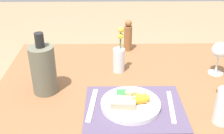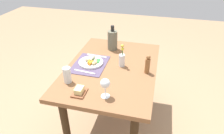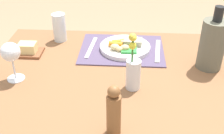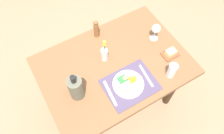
% 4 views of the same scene
% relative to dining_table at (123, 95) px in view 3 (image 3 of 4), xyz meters
% --- Properties ---
extents(dining_table, '(1.18, 0.84, 0.73)m').
position_rel_dining_table_xyz_m(dining_table, '(0.00, 0.00, 0.00)').
color(dining_table, brown).
rests_on(dining_table, ground_plane).
extents(placemat, '(0.39, 0.31, 0.01)m').
position_rel_dining_table_xyz_m(placemat, '(0.01, -0.22, 0.11)').
color(placemat, '#52435F').
rests_on(placemat, dining_table).
extents(dinner_plate, '(0.24, 0.24, 0.05)m').
position_rel_dining_table_xyz_m(dinner_plate, '(-0.00, -0.21, 0.13)').
color(dinner_plate, white).
rests_on(dinner_plate, placemat).
extents(fork, '(0.04, 0.22, 0.00)m').
position_rel_dining_table_xyz_m(fork, '(-0.15, -0.20, 0.12)').
color(fork, silver).
rests_on(fork, placemat).
extents(knife, '(0.04, 0.21, 0.00)m').
position_rel_dining_table_xyz_m(knife, '(0.16, -0.22, 0.12)').
color(knife, silver).
rests_on(knife, placemat).
extents(flower_vase, '(0.06, 0.06, 0.23)m').
position_rel_dining_table_xyz_m(flower_vase, '(-0.04, 0.09, 0.18)').
color(flower_vase, silver).
rests_on(flower_vase, dining_table).
extents(water_tumbler, '(0.07, 0.07, 0.14)m').
position_rel_dining_table_xyz_m(water_tumbler, '(0.33, -0.30, 0.17)').
color(water_tumbler, silver).
rests_on(water_tumbler, dining_table).
extents(pepper_mill, '(0.04, 0.04, 0.18)m').
position_rel_dining_table_xyz_m(pepper_mill, '(0.02, 0.33, 0.19)').
color(pepper_mill, brown).
rests_on(pepper_mill, dining_table).
extents(wine_glass, '(0.08, 0.08, 0.16)m').
position_rel_dining_table_xyz_m(wine_glass, '(0.43, 0.06, 0.23)').
color(wine_glass, white).
rests_on(wine_glass, dining_table).
extents(cooler_bottle, '(0.11, 0.11, 0.27)m').
position_rel_dining_table_xyz_m(cooler_bottle, '(-0.36, -0.09, 0.22)').
color(cooler_bottle, '#63614E').
rests_on(cooler_bottle, dining_table).
extents(butter_dish, '(0.13, 0.10, 0.05)m').
position_rel_dining_table_xyz_m(butter_dish, '(0.45, -0.15, 0.13)').
color(butter_dish, brown).
rests_on(butter_dish, dining_table).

